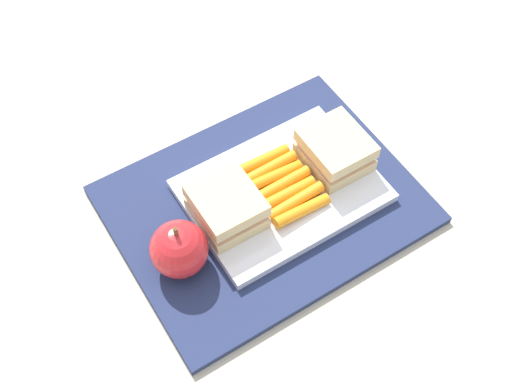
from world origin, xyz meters
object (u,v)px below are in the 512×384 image
(food_tray, at_px, (282,190))
(sandwich_half_left, at_px, (335,150))
(sandwich_half_right, at_px, (227,206))
(carrot_sticks_bundle, at_px, (282,185))
(apple, at_px, (179,249))

(food_tray, height_order, sandwich_half_left, sandwich_half_left)
(sandwich_half_right, bearing_deg, sandwich_half_left, 180.00)
(sandwich_half_right, distance_m, carrot_sticks_bundle, 0.08)
(sandwich_half_right, distance_m, apple, 0.08)
(food_tray, xyz_separation_m, sandwich_half_left, (-0.08, 0.00, 0.03))
(sandwich_half_left, distance_m, carrot_sticks_bundle, 0.08)
(food_tray, distance_m, sandwich_half_right, 0.08)
(food_tray, height_order, apple, apple)
(sandwich_half_right, height_order, apple, apple)
(apple, bearing_deg, sandwich_half_left, -174.92)
(carrot_sticks_bundle, bearing_deg, sandwich_half_right, -0.11)
(food_tray, distance_m, sandwich_half_left, 0.08)
(sandwich_half_left, xyz_separation_m, carrot_sticks_bundle, (0.08, 0.00, -0.02))
(food_tray, xyz_separation_m, carrot_sticks_bundle, (0.00, 0.00, 0.01))
(food_tray, xyz_separation_m, sandwich_half_right, (0.08, 0.00, 0.03))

